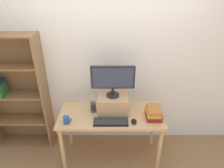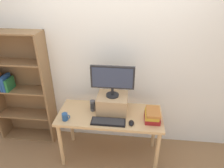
# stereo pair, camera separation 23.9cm
# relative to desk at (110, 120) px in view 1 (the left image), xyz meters

# --- Properties ---
(ground_plane) EXTENTS (12.00, 12.00, 0.00)m
(ground_plane) POSITION_rel_desk_xyz_m (0.00, 0.00, -0.63)
(ground_plane) COLOR olive
(back_wall) EXTENTS (7.00, 0.08, 2.60)m
(back_wall) POSITION_rel_desk_xyz_m (0.00, 0.45, 0.67)
(back_wall) COLOR silver
(back_wall) RESTS_ON ground_plane
(desk) EXTENTS (1.33, 0.57, 0.72)m
(desk) POSITION_rel_desk_xyz_m (0.00, 0.00, 0.00)
(desk) COLOR tan
(desk) RESTS_ON ground_plane
(bookshelf_unit) EXTENTS (0.85, 0.28, 1.68)m
(bookshelf_unit) POSITION_rel_desk_xyz_m (-1.34, 0.29, 0.23)
(bookshelf_unit) COLOR olive
(bookshelf_unit) RESTS_ON ground_plane
(riser_box) EXTENTS (0.38, 0.33, 0.23)m
(riser_box) POSITION_rel_desk_xyz_m (0.02, 0.09, 0.20)
(riser_box) COLOR tan
(riser_box) RESTS_ON desk
(computer_monitor) EXTENTS (0.53, 0.16, 0.41)m
(computer_monitor) POSITION_rel_desk_xyz_m (0.02, 0.09, 0.55)
(computer_monitor) COLOR black
(computer_monitor) RESTS_ON riser_box
(keyboard) EXTENTS (0.41, 0.15, 0.02)m
(keyboard) POSITION_rel_desk_xyz_m (0.00, -0.17, 0.10)
(keyboard) COLOR black
(keyboard) RESTS_ON desk
(computer_mouse) EXTENTS (0.06, 0.10, 0.04)m
(computer_mouse) POSITION_rel_desk_xyz_m (0.28, -0.17, 0.11)
(computer_mouse) COLOR black
(computer_mouse) RESTS_ON desk
(book_stack) EXTENTS (0.18, 0.24, 0.14)m
(book_stack) POSITION_rel_desk_xyz_m (0.53, -0.07, 0.16)
(book_stack) COLOR maroon
(book_stack) RESTS_ON desk
(coffee_mug) EXTENTS (0.10, 0.07, 0.09)m
(coffee_mug) POSITION_rel_desk_xyz_m (-0.53, -0.18, 0.14)
(coffee_mug) COLOR #234C84
(coffee_mug) RESTS_ON desk
(desk_speaker) EXTENTS (0.07, 0.07, 0.15)m
(desk_speaker) POSITION_rel_desk_xyz_m (-0.23, 0.06, 0.16)
(desk_speaker) COLOR #4C4C51
(desk_speaker) RESTS_ON desk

